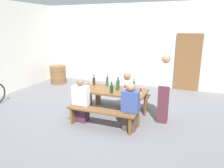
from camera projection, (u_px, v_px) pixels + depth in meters
ground_plane at (112, 116)px, 5.78m from camera, size 24.00×24.00×0.00m
back_wall at (144, 46)px, 8.40m from camera, size 14.00×0.20×3.20m
wooden_door at (188, 63)px, 7.82m from camera, size 0.90×0.06×2.10m
tasting_table at (112, 92)px, 5.60m from camera, size 1.80×0.85×0.75m
bench_near at (101, 114)px, 5.04m from camera, size 1.70×0.30×0.45m
bench_far at (121, 96)px, 6.34m from camera, size 1.70×0.30×0.45m
wine_bottle_0 at (112, 89)px, 5.26m from camera, size 0.08×0.08×0.29m
wine_bottle_1 at (107, 81)px, 5.90m from camera, size 0.07×0.07×0.32m
wine_bottle_2 at (94, 81)px, 5.95m from camera, size 0.08×0.08×0.32m
wine_bottle_3 at (118, 85)px, 5.49m from camera, size 0.08×0.08×0.35m
wine_bottle_4 at (134, 86)px, 5.45m from camera, size 0.07×0.07×0.32m
wine_bottle_5 at (118, 84)px, 5.66m from camera, size 0.07×0.07×0.31m
wine_glass_0 at (141, 89)px, 5.23m from camera, size 0.07×0.07×0.15m
wine_glass_1 at (92, 80)px, 6.03m from camera, size 0.07×0.07×0.17m
wine_glass_2 at (125, 86)px, 5.52m from camera, size 0.06×0.06×0.16m
wine_glass_3 at (124, 90)px, 5.12m from camera, size 0.07×0.07×0.19m
wine_glass_4 at (91, 80)px, 6.15m from camera, size 0.07×0.07×0.15m
seated_guest_near_0 at (81, 102)px, 5.34m from camera, size 0.41×0.24×1.12m
seated_guest_near_1 at (130, 108)px, 4.88m from camera, size 0.39×0.24×1.15m
seated_guest_far_0 at (127, 92)px, 6.07m from camera, size 0.37×0.24×1.11m
standing_host at (164, 90)px, 5.22m from camera, size 0.33×0.24×1.73m
wine_barrel at (58, 75)px, 8.94m from camera, size 0.68×0.68×0.75m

